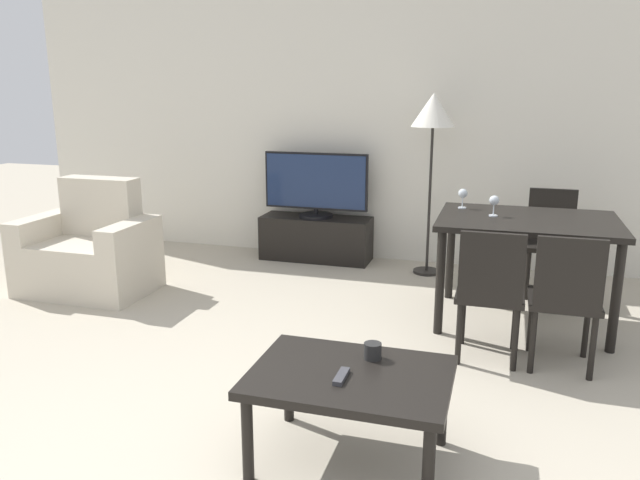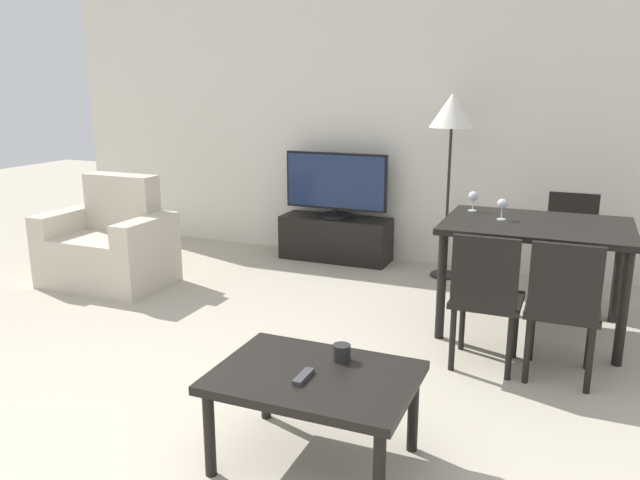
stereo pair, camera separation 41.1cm
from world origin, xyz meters
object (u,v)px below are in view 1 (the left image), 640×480
dining_chair_near_right (565,295)px  cup_white_near (373,351)px  tv_stand (316,238)px  dining_table (527,231)px  armchair (90,253)px  coffee_table (350,384)px  floor_lamp (433,117)px  tv (316,185)px  dining_chair_far (551,236)px  wine_glass_center (463,195)px  remote_primary (341,376)px  wine_glass_left (494,202)px  dining_chair_near (490,289)px

dining_chair_near_right → cup_white_near: bearing=-129.7°
tv_stand → dining_table: bearing=-31.3°
armchair → coffee_table: armchair is taller
armchair → floor_lamp: bearing=26.4°
dining_chair_near_right → tv: bearing=137.9°
dining_chair_far → wine_glass_center: wine_glass_center is taller
dining_table → remote_primary: 2.22m
cup_white_near → wine_glass_center: wine_glass_center is taller
armchair → dining_chair_far: armchair is taller
wine_glass_left → tv: bearing=145.3°
remote_primary → dining_chair_far: bearing=70.6°
remote_primary → dining_chair_near: bearing=66.7°
tv_stand → dining_table: dining_table is taller
dining_table → wine_glass_left: 0.30m
remote_primary → wine_glass_center: wine_glass_center is taller
tv → dining_chair_near: tv is taller
armchair → floor_lamp: size_ratio=0.64×
dining_chair_far → remote_primary: size_ratio=5.56×
dining_chair_near → dining_chair_near_right: size_ratio=1.00×
armchair → dining_chair_near_right: armchair is taller
dining_chair_far → armchair: bearing=-164.0°
armchair → wine_glass_center: (2.91, 0.51, 0.54)m
coffee_table → wine_glass_left: wine_glass_left is taller
coffee_table → cup_white_near: (0.06, 0.17, 0.09)m
wine_glass_center → coffee_table: bearing=-97.5°
wine_glass_center → tv: bearing=147.3°
armchair → wine_glass_left: bearing=5.1°
cup_white_near → floor_lamp: bearing=92.0°
coffee_table → dining_table: dining_table is taller
tv_stand → wine_glass_left: 2.10m
coffee_table → cup_white_near: bearing=69.4°
dining_chair_near_right → wine_glass_left: (-0.44, 0.75, 0.39)m
remote_primary → wine_glass_center: 2.36m
floor_lamp → cup_white_near: 2.98m
tv_stand → tv: bearing=-90.0°
cup_white_near → wine_glass_left: 1.93m
armchair → coffee_table: size_ratio=1.17×
tv → wine_glass_center: tv is taller
coffee_table → wine_glass_center: wine_glass_center is taller
tv_stand → dining_chair_near: (1.67, -1.89, 0.26)m
dining_chair_near_right → cup_white_near: dining_chair_near_right is taller
coffee_table → dining_chair_far: 2.92m
tv_stand → dining_chair_far: 2.14m
coffee_table → wine_glass_center: 2.30m
tv_stand → cup_white_near: bearing=-68.3°
floor_lamp → armchair: bearing=-153.6°
dining_chair_near → wine_glass_left: wine_glass_left is taller
cup_white_near → dining_chair_far: bearing=70.7°
coffee_table → dining_chair_far: size_ratio=1.04×
tv_stand → cup_white_near: (1.18, -2.98, 0.26)m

